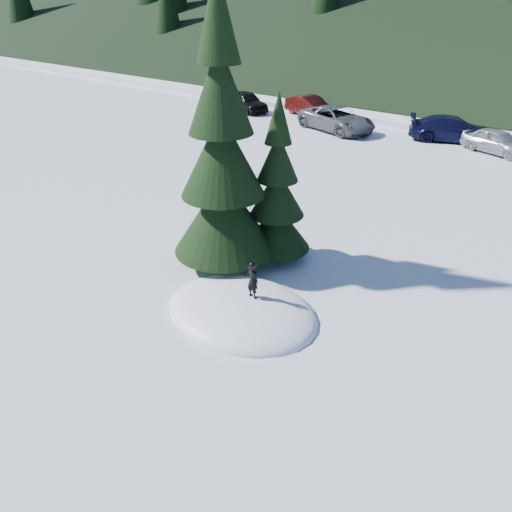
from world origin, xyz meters
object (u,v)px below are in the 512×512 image
Objects in this scene: spruce_short at (277,198)px; child_skier at (253,281)px; car_1 at (310,106)px; spruce_tall at (222,166)px; car_3 at (452,129)px; car_4 at (497,141)px; car_2 at (337,119)px; car_0 at (247,101)px.

spruce_short is 5.32× the size of child_skier.
spruce_tall is at bearing -138.24° from car_1.
car_3 is (-1.98, 21.07, -0.28)m from child_skier.
spruce_short is 17.32m from car_4.
car_2 is 6.86m from car_3.
spruce_short is 1.31× the size of car_1.
spruce_tall is 1.63× the size of car_2.
car_0 is 0.78× the size of car_2.
car_0 is at bearing 127.76° from spruce_tall.
car_3 is (10.10, -0.38, 0.03)m from car_1.
car_2 is (8.10, -0.96, 0.03)m from car_0.
spruce_tall is at bearing -172.18° from car_4.
car_3 is at bearing 88.81° from spruce_tall.
spruce_short is 3.44m from child_skier.
car_2 is (3.58, -2.50, 0.06)m from car_1.
spruce_short is at bearing -60.51° from child_skier.
car_4 is (0.82, 20.06, -0.34)m from child_skier.
car_0 is (-14.22, 18.36, -2.62)m from spruce_tall.
car_4 is (2.80, -1.01, -0.06)m from car_3.
car_1 is at bearing -56.30° from child_skier.
spruce_tall is 2.10× the size of car_1.
car_0 is 4.78m from car_1.
child_skier is 0.27× the size of car_4.
car_1 is (-10.70, 18.50, -1.43)m from spruce_short.
spruce_short is at bearing 54.46° from spruce_tall.
car_3 is at bearing 91.88° from spruce_short.
spruce_short is at bearing -117.22° from car_0.
child_skier is 0.21× the size of car_3.
child_skier is 0.25× the size of car_0.
spruce_short is 1.41× the size of car_4.
car_0 reaches higher than car_4.
child_skier is 0.25× the size of car_1.
car_0 is 1.08× the size of car_4.
child_skier is at bearing 162.06° from car_3.
spruce_tall is 2.11m from spruce_short.
spruce_short is 1.02× the size of car_2.
spruce_tall is at bearing 155.50° from car_3.
car_1 is at bearing 101.51° from car_4.
spruce_short is (1.00, 1.40, -1.22)m from spruce_tall.
car_2 is (-8.51, 18.95, -0.25)m from child_skier.
car_0 is at bearing 108.14° from car_4.
child_skier is at bearing -164.70° from car_4.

